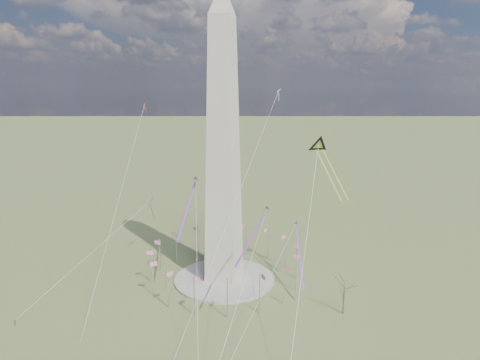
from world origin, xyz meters
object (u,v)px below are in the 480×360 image
(tree_near, at_px, (344,286))
(kite_delta_black, at_px, (320,148))
(washington_monument, at_px, (223,149))
(person_west, at_px, (15,323))

(tree_near, relative_size, kite_delta_black, 0.63)
(washington_monument, relative_size, person_west, 60.76)
(tree_near, distance_m, kite_delta_black, 45.85)
(washington_monument, distance_m, tree_near, 58.66)
(washington_monument, xyz_separation_m, kite_delta_black, (30.93, 11.09, 0.03))
(tree_near, height_order, kite_delta_black, kite_delta_black)
(person_west, bearing_deg, tree_near, -122.83)
(washington_monument, relative_size, kite_delta_black, 4.80)
(washington_monument, height_order, person_west, washington_monument)
(washington_monument, bearing_deg, kite_delta_black, 19.72)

